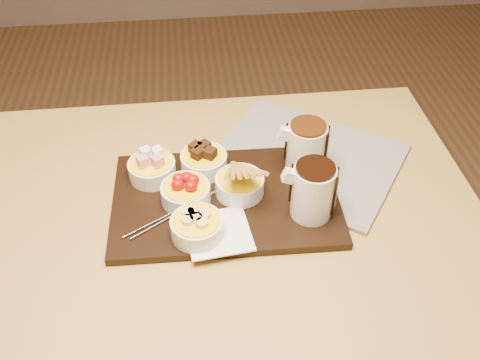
{
  "coord_description": "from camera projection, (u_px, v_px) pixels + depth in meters",
  "views": [
    {
      "loc": [
        0.02,
        -0.78,
        1.52
      ],
      "look_at": [
        0.1,
        0.01,
        0.81
      ],
      "focal_mm": 40.0,
      "sensor_mm": 36.0,
      "label": 1
    }
  ],
  "objects": [
    {
      "name": "bowl_strawberries",
      "position": [
        186.0,
        194.0,
        1.07
      ],
      "size": [
        0.1,
        0.1,
        0.04
      ],
      "primitive_type": "cylinder",
      "color": "silver",
      "rests_on": "serving_board"
    },
    {
      "name": "bowl_bananas",
      "position": [
        197.0,
        227.0,
        1.0
      ],
      "size": [
        0.1,
        0.1,
        0.04
      ],
      "primitive_type": "cylinder",
      "color": "silver",
      "rests_on": "serving_board"
    },
    {
      "name": "napkin",
      "position": [
        218.0,
        232.0,
        1.02
      ],
      "size": [
        0.13,
        0.13,
        0.0
      ],
      "primitive_type": "cube",
      "rotation": [
        0.0,
        0.0,
        0.11
      ],
      "color": "white",
      "rests_on": "serving_board"
    },
    {
      "name": "bowl_biscotti",
      "position": [
        240.0,
        185.0,
        1.09
      ],
      "size": [
        0.1,
        0.1,
        0.04
      ],
      "primitive_type": "cylinder",
      "color": "silver",
      "rests_on": "serving_board"
    },
    {
      "name": "pitcher_milk_chocolate",
      "position": [
        306.0,
        149.0,
        1.12
      ],
      "size": [
        0.08,
        0.08,
        0.11
      ],
      "primitive_type": "cylinder",
      "rotation": [
        0.0,
        0.0,
        -0.02
      ],
      "color": "silver",
      "rests_on": "serving_board"
    },
    {
      "name": "bowl_cake",
      "position": [
        204.0,
        162.0,
        1.15
      ],
      "size": [
        0.1,
        0.1,
        0.04
      ],
      "primitive_type": "cylinder",
      "color": "silver",
      "rests_on": "serving_board"
    },
    {
      "name": "serving_board",
      "position": [
        226.0,
        199.0,
        1.1
      ],
      "size": [
        0.47,
        0.31,
        0.02
      ],
      "primitive_type": "cube",
      "rotation": [
        0.0,
        0.0,
        -0.02
      ],
      "color": "black",
      "rests_on": "dining_table"
    },
    {
      "name": "fondue_skewers",
      "position": [
        181.0,
        208.0,
        1.06
      ],
      "size": [
        0.16,
        0.24,
        0.01
      ],
      "primitive_type": null,
      "rotation": [
        0.0,
        0.0,
        -1.04
      ],
      "color": "silver",
      "rests_on": "serving_board"
    },
    {
      "name": "bowl_marshmallows",
      "position": [
        152.0,
        170.0,
        1.13
      ],
      "size": [
        0.1,
        0.1,
        0.04
      ],
      "primitive_type": "cylinder",
      "color": "silver",
      "rests_on": "serving_board"
    },
    {
      "name": "newspaper",
      "position": [
        306.0,
        158.0,
        1.2
      ],
      "size": [
        0.5,
        0.48,
        0.01
      ],
      "primitive_type": "cube",
      "rotation": [
        0.0,
        0.0,
        -0.62
      ],
      "color": "beige",
      "rests_on": "dining_table"
    },
    {
      "name": "dining_table",
      "position": [
        193.0,
        241.0,
        1.16
      ],
      "size": [
        1.2,
        0.8,
        0.75
      ],
      "color": "#A8873E",
      "rests_on": "ground"
    },
    {
      "name": "pitcher_dark_chocolate",
      "position": [
        313.0,
        192.0,
        1.02
      ],
      "size": [
        0.08,
        0.08,
        0.11
      ],
      "primitive_type": "cylinder",
      "rotation": [
        0.0,
        0.0,
        -0.02
      ],
      "color": "silver",
      "rests_on": "serving_board"
    }
  ]
}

